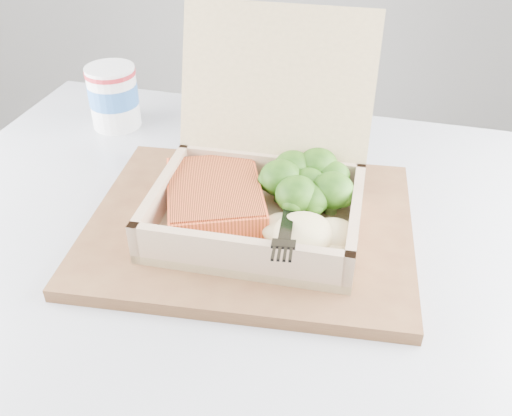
# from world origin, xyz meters

# --- Properties ---
(cafe_table) EXTENTS (0.83, 0.83, 0.70)m
(cafe_table) POSITION_xyz_m (0.39, 0.55, 0.52)
(cafe_table) COLOR black
(cafe_table) RESTS_ON floor
(serving_tray) EXTENTS (0.36, 0.30, 0.01)m
(serving_tray) POSITION_xyz_m (0.45, 0.58, 0.70)
(serving_tray) COLOR brown
(serving_tray) RESTS_ON cafe_table
(takeout_container) EXTENTS (0.24, 0.25, 0.20)m
(takeout_container) POSITION_xyz_m (0.46, 0.60, 0.76)
(takeout_container) COLOR tan
(takeout_container) RESTS_ON serving_tray
(salmon_fillet) EXTENTS (0.12, 0.15, 0.03)m
(salmon_fillet) POSITION_xyz_m (0.41, 0.58, 0.73)
(salmon_fillet) COLOR #FA6030
(salmon_fillet) RESTS_ON takeout_container
(broccoli_pile) EXTENTS (0.10, 0.10, 0.04)m
(broccoli_pile) POSITION_xyz_m (0.51, 0.60, 0.74)
(broccoli_pile) COLOR #3F7C1B
(broccoli_pile) RESTS_ON takeout_container
(mashed_potatoes) EXTENTS (0.10, 0.08, 0.03)m
(mashed_potatoes) POSITION_xyz_m (0.50, 0.52, 0.74)
(mashed_potatoes) COLOR beige
(mashed_potatoes) RESTS_ON takeout_container
(plastic_fork) EXTENTS (0.02, 0.15, 0.03)m
(plastic_fork) POSITION_xyz_m (0.49, 0.55, 0.75)
(plastic_fork) COLOR black
(plastic_fork) RESTS_ON mashed_potatoes
(paper_cup) EXTENTS (0.07, 0.07, 0.09)m
(paper_cup) POSITION_xyz_m (0.24, 0.81, 0.74)
(paper_cup) COLOR silver
(paper_cup) RESTS_ON cafe_table
(receipt) EXTENTS (0.10, 0.15, 0.00)m
(receipt) POSITION_xyz_m (0.50, 0.74, 0.70)
(receipt) COLOR white
(receipt) RESTS_ON cafe_table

